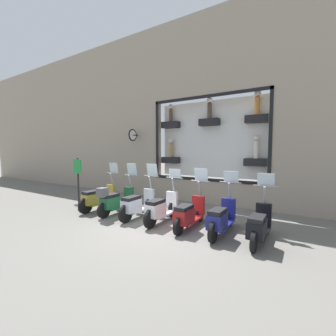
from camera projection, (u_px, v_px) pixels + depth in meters
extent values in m
plane|color=#66635E|center=(158.00, 228.00, 6.26)|extent=(120.00, 120.00, 0.00)
cube|color=gray|center=(58.00, 125.00, 14.37)|extent=(0.40, 15.58, 7.60)
cube|color=gray|center=(207.00, 191.00, 9.28)|extent=(0.40, 4.84, 0.92)
cube|color=gray|center=(209.00, 54.00, 8.86)|extent=(0.40, 4.84, 3.26)
cube|color=black|center=(206.00, 96.00, 8.81)|extent=(0.04, 4.84, 0.12)
cube|color=black|center=(205.00, 180.00, 9.06)|extent=(0.04, 4.84, 0.12)
cube|color=black|center=(270.00, 137.00, 7.70)|extent=(0.04, 0.12, 3.42)
cube|color=black|center=(157.00, 140.00, 10.17)|extent=(0.04, 0.12, 3.42)
cube|color=silver|center=(211.00, 139.00, 9.41)|extent=(0.04, 4.60, 3.18)
cube|color=black|center=(257.00, 119.00, 8.21)|extent=(0.36, 0.81, 0.28)
cylinder|color=#B26B2D|center=(257.00, 106.00, 8.17)|extent=(0.18, 0.18, 0.65)
sphere|color=beige|center=(258.00, 94.00, 8.14)|extent=(0.24, 0.24, 0.24)
cube|color=black|center=(209.00, 122.00, 9.17)|extent=(0.36, 0.81, 0.28)
cylinder|color=#47382D|center=(209.00, 111.00, 9.14)|extent=(0.18, 0.18, 0.64)
sphere|color=white|center=(210.00, 100.00, 9.10)|extent=(0.23, 0.23, 0.23)
cube|color=black|center=(171.00, 125.00, 10.13)|extent=(0.36, 0.81, 0.28)
cylinder|color=#47382D|center=(171.00, 115.00, 10.10)|extent=(0.16, 0.16, 0.57)
sphere|color=beige|center=(171.00, 107.00, 10.07)|extent=(0.21, 0.21, 0.21)
cube|color=black|center=(256.00, 162.00, 8.33)|extent=(0.36, 0.81, 0.28)
cylinder|color=silver|center=(256.00, 150.00, 8.29)|extent=(0.18, 0.18, 0.64)
sphere|color=beige|center=(256.00, 138.00, 8.26)|extent=(0.23, 0.23, 0.23)
cube|color=black|center=(171.00, 160.00, 10.26)|extent=(0.36, 0.81, 0.28)
cylinder|color=#9E7F4C|center=(171.00, 150.00, 10.22)|extent=(0.17, 0.17, 0.62)
sphere|color=beige|center=(171.00, 141.00, 10.19)|extent=(0.22, 0.22, 0.22)
cylinder|color=black|center=(135.00, 135.00, 10.61)|extent=(0.35, 0.05, 0.05)
torus|color=black|center=(133.00, 135.00, 10.46)|extent=(0.56, 0.06, 0.56)
cylinder|color=white|center=(133.00, 135.00, 10.46)|extent=(0.46, 0.03, 0.46)
cylinder|color=black|center=(264.00, 224.00, 5.88)|extent=(0.45, 0.09, 0.45)
cylinder|color=black|center=(254.00, 242.00, 4.74)|extent=(0.45, 0.09, 0.45)
cube|color=black|center=(259.00, 232.00, 5.31)|extent=(1.02, 0.38, 0.06)
cube|color=black|center=(257.00, 228.00, 4.97)|extent=(0.61, 0.35, 0.36)
cube|color=black|center=(257.00, 218.00, 4.96)|extent=(0.58, 0.31, 0.10)
cube|color=black|center=(264.00, 214.00, 5.75)|extent=(0.12, 0.37, 0.56)
cylinder|color=gray|center=(265.00, 195.00, 5.77)|extent=(0.20, 0.06, 0.45)
cylinder|color=gray|center=(265.00, 186.00, 5.81)|extent=(0.04, 0.61, 0.04)
cube|color=silver|center=(266.00, 179.00, 5.83)|extent=(0.09, 0.42, 0.33)
cylinder|color=black|center=(229.00, 218.00, 6.33)|extent=(0.51, 0.09, 0.51)
cylinder|color=black|center=(213.00, 232.00, 5.23)|extent=(0.51, 0.09, 0.51)
cube|color=navy|center=(222.00, 225.00, 5.78)|extent=(1.02, 0.38, 0.06)
cube|color=navy|center=(217.00, 221.00, 5.45)|extent=(0.61, 0.35, 0.36)
cube|color=black|center=(217.00, 211.00, 5.43)|extent=(0.58, 0.31, 0.10)
cube|color=navy|center=(228.00, 208.00, 6.22)|extent=(0.12, 0.37, 0.56)
cylinder|color=gray|center=(230.00, 190.00, 6.24)|extent=(0.20, 0.06, 0.45)
cylinder|color=gray|center=(230.00, 182.00, 6.28)|extent=(0.04, 0.60, 0.04)
cube|color=silver|center=(231.00, 177.00, 6.31)|extent=(0.08, 0.42, 0.31)
cylinder|color=black|center=(200.00, 214.00, 6.83)|extent=(0.45, 0.09, 0.45)
cylinder|color=black|center=(179.00, 227.00, 5.69)|extent=(0.45, 0.09, 0.45)
cube|color=maroon|center=(190.00, 220.00, 6.26)|extent=(1.02, 0.39, 0.06)
cube|color=maroon|center=(184.00, 216.00, 5.93)|extent=(0.61, 0.35, 0.36)
cube|color=black|center=(184.00, 207.00, 5.91)|extent=(0.58, 0.31, 0.10)
cube|color=maroon|center=(198.00, 205.00, 6.70)|extent=(0.12, 0.37, 0.56)
cylinder|color=gray|center=(199.00, 188.00, 6.72)|extent=(0.20, 0.06, 0.45)
cylinder|color=gray|center=(200.00, 181.00, 6.76)|extent=(0.04, 0.60, 0.04)
cube|color=silver|center=(201.00, 175.00, 6.78)|extent=(0.10, 0.42, 0.38)
cylinder|color=black|center=(173.00, 209.00, 7.27)|extent=(0.54, 0.09, 0.54)
cylinder|color=black|center=(150.00, 219.00, 6.19)|extent=(0.54, 0.09, 0.54)
cube|color=silver|center=(163.00, 214.00, 6.73)|extent=(1.02, 0.39, 0.06)
cube|color=silver|center=(156.00, 210.00, 6.40)|extent=(0.61, 0.35, 0.36)
cube|color=black|center=(156.00, 202.00, 6.38)|extent=(0.58, 0.31, 0.10)
cube|color=silver|center=(172.00, 200.00, 7.17)|extent=(0.12, 0.37, 0.56)
cylinder|color=gray|center=(173.00, 185.00, 7.19)|extent=(0.20, 0.06, 0.45)
cylinder|color=gray|center=(174.00, 178.00, 7.23)|extent=(0.04, 0.61, 0.04)
cube|color=silver|center=(175.00, 173.00, 7.26)|extent=(0.08, 0.42, 0.29)
cylinder|color=black|center=(151.00, 205.00, 7.74)|extent=(0.55, 0.09, 0.55)
cylinder|color=black|center=(126.00, 214.00, 6.67)|extent=(0.55, 0.09, 0.55)
cube|color=#B7BCC6|center=(139.00, 209.00, 7.21)|extent=(1.02, 0.38, 0.06)
cube|color=#B7BCC6|center=(131.00, 205.00, 6.88)|extent=(0.61, 0.35, 0.36)
cube|color=black|center=(131.00, 198.00, 6.86)|extent=(0.58, 0.31, 0.10)
cube|color=#B7BCC6|center=(149.00, 197.00, 7.65)|extent=(0.12, 0.37, 0.56)
cylinder|color=gray|center=(150.00, 182.00, 7.67)|extent=(0.20, 0.06, 0.45)
cylinder|color=gray|center=(151.00, 176.00, 7.71)|extent=(0.04, 0.60, 0.04)
cube|color=silver|center=(152.00, 170.00, 7.73)|extent=(0.10, 0.42, 0.42)
cylinder|color=black|center=(131.00, 202.00, 8.24)|extent=(0.50, 0.09, 0.50)
cylinder|color=black|center=(104.00, 210.00, 7.14)|extent=(0.50, 0.09, 0.50)
cube|color=#19512D|center=(118.00, 206.00, 7.69)|extent=(1.02, 0.38, 0.06)
cube|color=#19512D|center=(110.00, 203.00, 7.35)|extent=(0.61, 0.35, 0.36)
cube|color=black|center=(110.00, 196.00, 7.34)|extent=(0.58, 0.31, 0.10)
cube|color=#19512D|center=(129.00, 195.00, 8.12)|extent=(0.12, 0.37, 0.56)
cylinder|color=gray|center=(130.00, 181.00, 8.15)|extent=(0.20, 0.06, 0.45)
cylinder|color=gray|center=(131.00, 175.00, 8.19)|extent=(0.04, 0.61, 0.04)
cube|color=silver|center=(132.00, 169.00, 8.21)|extent=(0.11, 0.42, 0.43)
cube|color=#4C4C51|center=(102.00, 192.00, 7.05)|extent=(0.28, 0.28, 0.28)
cylinder|color=black|center=(113.00, 199.00, 8.70)|extent=(0.54, 0.09, 0.54)
cylinder|color=black|center=(85.00, 206.00, 7.62)|extent=(0.54, 0.09, 0.54)
cube|color=olive|center=(100.00, 203.00, 8.16)|extent=(1.02, 0.38, 0.06)
cube|color=olive|center=(91.00, 199.00, 7.83)|extent=(0.61, 0.35, 0.36)
cube|color=black|center=(91.00, 192.00, 7.81)|extent=(0.58, 0.31, 0.10)
cube|color=olive|center=(111.00, 192.00, 8.60)|extent=(0.12, 0.37, 0.56)
cylinder|color=gray|center=(112.00, 179.00, 8.62)|extent=(0.20, 0.06, 0.45)
cylinder|color=gray|center=(113.00, 173.00, 8.66)|extent=(0.04, 0.61, 0.04)
cube|color=silver|center=(114.00, 168.00, 8.68)|extent=(0.10, 0.42, 0.40)
cylinder|color=#232326|center=(79.00, 205.00, 8.84)|extent=(0.36, 0.36, 0.02)
cylinder|color=#232326|center=(78.00, 182.00, 8.77)|extent=(0.07, 0.07, 1.86)
cube|color=#1E8438|center=(77.00, 166.00, 8.71)|extent=(0.03, 0.45, 0.55)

